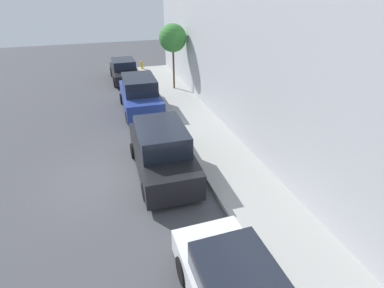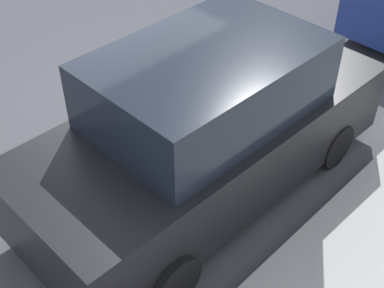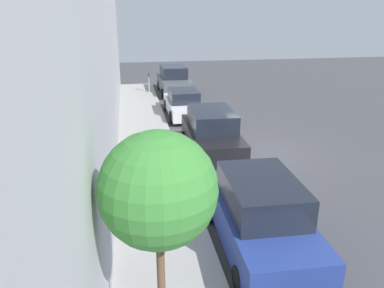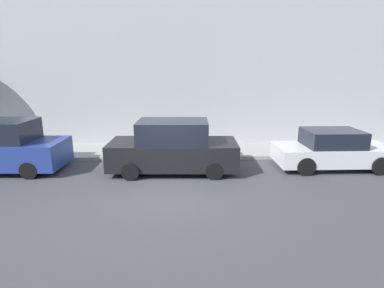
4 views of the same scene
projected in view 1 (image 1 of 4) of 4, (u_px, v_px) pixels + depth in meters
ground_plane at (108, 179)px, 11.37m from camera, size 60.00×60.00×0.00m
sidewalk at (224, 158)px, 12.60m from camera, size 2.54×32.00×0.15m
building_facade at (290, 23)px, 10.72m from camera, size 2.00×32.00×10.58m
parked_suv_third at (162, 151)px, 11.38m from camera, size 2.08×4.85×1.98m
parked_suv_fourth at (140, 95)px, 16.99m from camera, size 2.08×4.85×1.98m
parked_sedan_fifth at (124, 71)px, 22.44m from camera, size 1.92×4.51×1.54m
street_tree at (173, 38)px, 19.07m from camera, size 1.76×1.76×4.18m
fire_hydrant at (142, 65)px, 25.04m from camera, size 0.20×0.20×0.69m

